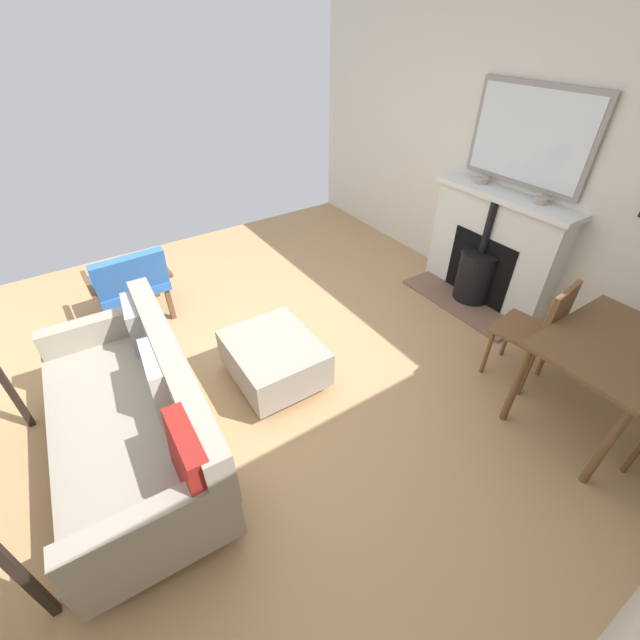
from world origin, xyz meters
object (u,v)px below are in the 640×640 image
at_px(fireplace, 488,254).
at_px(sofa, 138,417).
at_px(ottoman, 274,358).
at_px(mantel_bowl_near, 482,180).
at_px(armchair_accent, 130,281).
at_px(dining_table, 611,357).
at_px(mantel_bowl_far, 541,200).
at_px(dining_chair_near_fireplace, 540,327).

relative_size(fireplace, sofa, 0.75).
bearing_deg(ottoman, mantel_bowl_near, -175.05).
xyz_separation_m(armchair_accent, dining_table, (-2.32, 3.00, 0.17)).
height_order(mantel_bowl_near, mantel_bowl_far, mantel_bowl_far).
xyz_separation_m(sofa, ottoman, (-1.03, -0.13, -0.11)).
bearing_deg(armchair_accent, mantel_bowl_near, 158.43).
height_order(sofa, ottoman, sofa).
xyz_separation_m(mantel_bowl_near, ottoman, (2.39, 0.21, -0.88)).
distance_m(fireplace, armchair_accent, 3.39).
bearing_deg(armchair_accent, sofa, 77.48).
height_order(sofa, armchair_accent, sofa).
xyz_separation_m(fireplace, ottoman, (2.34, -0.09, -0.25)).
relative_size(mantel_bowl_far, armchair_accent, 0.15).
xyz_separation_m(mantel_bowl_near, sofa, (3.42, 0.34, -0.77)).
relative_size(mantel_bowl_near, mantel_bowl_far, 1.06).
distance_m(mantel_bowl_near, armchair_accent, 3.38).
height_order(sofa, dining_table, sofa).
distance_m(sofa, armchair_accent, 1.59).
relative_size(fireplace, dining_chair_near_fireplace, 1.53).
xyz_separation_m(mantel_bowl_near, dining_table, (0.75, 1.78, -0.51)).
relative_size(sofa, dining_table, 1.88).
xyz_separation_m(fireplace, mantel_bowl_near, (-0.05, -0.30, 0.63)).
bearing_deg(dining_chair_near_fireplace, mantel_bowl_near, -119.84).
xyz_separation_m(ottoman, armchair_accent, (0.69, -1.42, 0.20)).
bearing_deg(mantel_bowl_near, mantel_bowl_far, 90.00).
relative_size(ottoman, dining_chair_near_fireplace, 0.84).
bearing_deg(sofa, ottoman, -172.72).
relative_size(mantel_bowl_far, ottoman, 0.15).
distance_m(dining_table, dining_chair_near_fireplace, 0.49).
xyz_separation_m(ottoman, dining_table, (-1.64, 1.57, 0.38)).
xyz_separation_m(sofa, armchair_accent, (-0.35, -1.55, 0.09)).
distance_m(fireplace, dining_table, 1.65).
relative_size(fireplace, armchair_accent, 1.80).
xyz_separation_m(sofa, dining_chair_near_fireplace, (-2.68, 0.95, 0.18)).
bearing_deg(sofa, armchair_accent, -102.52).
distance_m(sofa, dining_chair_near_fireplace, 2.85).
xyz_separation_m(fireplace, sofa, (3.37, 0.04, -0.14)).
distance_m(armchair_accent, dining_table, 3.79).
xyz_separation_m(mantel_bowl_near, armchair_accent, (3.08, -1.22, -0.68)).
bearing_deg(mantel_bowl_far, dining_table, 57.14).
bearing_deg(dining_table, sofa, -28.38).
distance_m(mantel_bowl_far, dining_table, 1.48).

